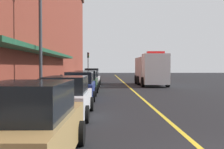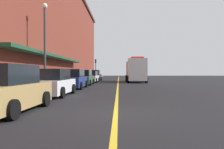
{
  "view_description": "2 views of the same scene",
  "coord_description": "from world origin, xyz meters",
  "views": [
    {
      "loc": [
        -2.37,
        -5.55,
        2.04
      ],
      "look_at": [
        -1.47,
        29.34,
        1.0
      ],
      "focal_mm": 43.6,
      "sensor_mm": 36.0,
      "label": 1
    },
    {
      "loc": [
        0.11,
        -7.46,
        1.46
      ],
      "look_at": [
        -0.89,
        22.91,
        1.11
      ],
      "focal_mm": 33.94,
      "sensor_mm": 36.0,
      "label": 2
    }
  ],
  "objects": [
    {
      "name": "parked_car_4",
      "position": [
        -3.91,
        22.83,
        0.76
      ],
      "size": [
        2.18,
        4.43,
        1.61
      ],
      "rotation": [
        0.0,
        0.0,
        1.55
      ],
      "color": "silver",
      "rests_on": "ground"
    },
    {
      "name": "parking_meter_1",
      "position": [
        -5.35,
        13.04,
        1.06
      ],
      "size": [
        0.14,
        0.18,
        1.33
      ],
      "color": "#4C4C51",
      "rests_on": "sidewalk_left"
    },
    {
      "name": "sidewalk_left",
      "position": [
        -6.2,
        25.0,
        0.07
      ],
      "size": [
        2.4,
        70.0,
        0.15
      ],
      "primitive_type": "cube",
      "color": "gray",
      "rests_on": "ground"
    },
    {
      "name": "parked_car_1",
      "position": [
        -3.9,
        5.48,
        0.77
      ],
      "size": [
        2.0,
        4.27,
        1.65
      ],
      "rotation": [
        0.0,
        0.0,
        1.55
      ],
      "color": "silver",
      "rests_on": "ground"
    },
    {
      "name": "parked_car_0",
      "position": [
        -3.94,
        0.07,
        0.81
      ],
      "size": [
        2.09,
        4.26,
        1.73
      ],
      "rotation": [
        0.0,
        0.0,
        1.54
      ],
      "color": "#A5844C",
      "rests_on": "ground"
    },
    {
      "name": "lane_center_stripe",
      "position": [
        0.0,
        25.0,
        0.0
      ],
      "size": [
        0.16,
        70.0,
        0.01
      ],
      "primitive_type": "cube",
      "color": "gold",
      "rests_on": "ground"
    },
    {
      "name": "parking_meter_0",
      "position": [
        -5.35,
        28.05,
        1.06
      ],
      "size": [
        0.14,
        0.18,
        1.33
      ],
      "color": "#4C4C51",
      "rests_on": "sidewalk_left"
    },
    {
      "name": "street_lamp_left",
      "position": [
        -5.95,
        9.66,
        4.4
      ],
      "size": [
        0.44,
        0.44,
        6.94
      ],
      "color": "#33383D",
      "rests_on": "sidewalk_left"
    },
    {
      "name": "parking_meter_2",
      "position": [
        -5.35,
        8.76,
        1.06
      ],
      "size": [
        0.14,
        0.18,
        1.33
      ],
      "color": "#4C4C51",
      "rests_on": "sidewalk_left"
    },
    {
      "name": "ground_plane",
      "position": [
        0.0,
        25.0,
        0.0
      ],
      "size": [
        112.0,
        112.0,
        0.0
      ],
      "primitive_type": "plane",
      "color": "black"
    },
    {
      "name": "parking_meter_3",
      "position": [
        -5.35,
        6.9,
        1.06
      ],
      "size": [
        0.14,
        0.18,
        1.33
      ],
      "color": "#4C4C51",
      "rests_on": "sidewalk_left"
    },
    {
      "name": "parked_car_5",
      "position": [
        -3.96,
        28.14,
        0.84
      ],
      "size": [
        2.1,
        4.42,
        1.81
      ],
      "rotation": [
        0.0,
        0.0,
        1.55
      ],
      "color": "black",
      "rests_on": "ground"
    },
    {
      "name": "parked_car_2",
      "position": [
        -3.91,
        11.25,
        0.8
      ],
      "size": [
        1.96,
        4.49,
        1.72
      ],
      "rotation": [
        0.0,
        0.0,
        1.57
      ],
      "color": "navy",
      "rests_on": "ground"
    },
    {
      "name": "box_truck",
      "position": [
        2.55,
        23.66,
        1.67
      ],
      "size": [
        2.79,
        7.8,
        3.51
      ],
      "rotation": [
        0.0,
        0.0,
        -1.56
      ],
      "color": "silver",
      "rests_on": "ground"
    },
    {
      "name": "traffic_light_near",
      "position": [
        -5.29,
        41.5,
        3.16
      ],
      "size": [
        0.38,
        0.36,
        4.3
      ],
      "color": "#232326",
      "rests_on": "sidewalk_left"
    },
    {
      "name": "parked_car_3",
      "position": [
        -3.9,
        16.54,
        0.8
      ],
      "size": [
        2.03,
        4.66,
        1.7
      ],
      "rotation": [
        0.0,
        0.0,
        1.58
      ],
      "color": "#2D5133",
      "rests_on": "ground"
    }
  ]
}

